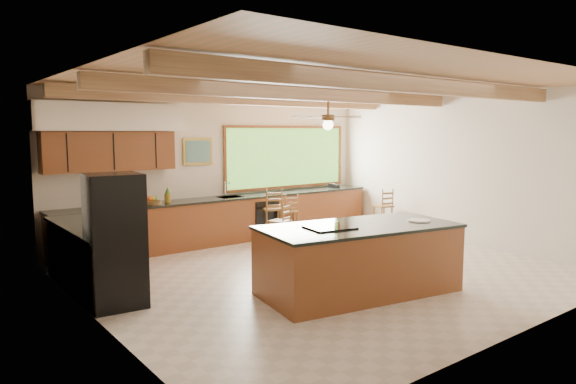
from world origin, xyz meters
TOP-DOWN VIEW (x-y plane):
  - ground at (0.00, 0.00)m, footprint 7.20×7.20m
  - room_shell at (-0.17, 0.65)m, footprint 7.27×6.54m
  - counter_run at (-0.82, 2.52)m, footprint 7.12×3.10m
  - island at (-0.34, -1.10)m, footprint 2.94×1.75m
  - refrigerator at (-3.22, 0.40)m, footprint 0.73×0.72m
  - bar_stool_a at (0.73, 2.39)m, footprint 0.51×0.52m
  - bar_stool_b at (0.29, 1.55)m, footprint 0.44×0.44m
  - bar_stool_c at (1.18, 2.40)m, footprint 0.43×0.43m
  - bar_stool_d at (3.17, 1.57)m, footprint 0.41×0.41m

SIDE VIEW (x-z plane):
  - ground at x=0.00m, z-range 0.00..0.00m
  - counter_run at x=-0.82m, z-range -0.15..1.07m
  - island at x=-0.34m, z-range -0.01..0.97m
  - bar_stool_b at x=0.29m, z-range 0.09..1.02m
  - bar_stool_c at x=1.18m, z-range 0.09..1.03m
  - bar_stool_d at x=3.17m, z-range 0.09..1.09m
  - bar_stool_a at x=0.73m, z-range 0.10..1.20m
  - refrigerator at x=-3.22m, z-range 0.00..1.72m
  - room_shell at x=-0.17m, z-range 0.70..3.72m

